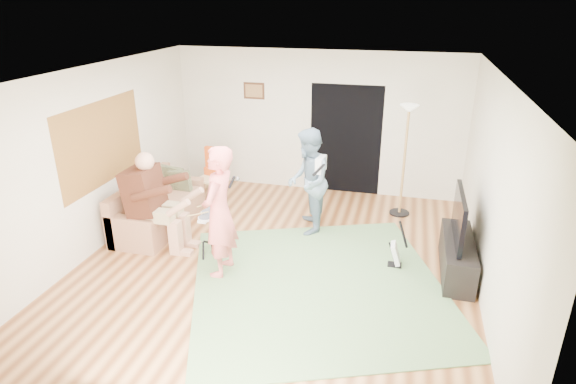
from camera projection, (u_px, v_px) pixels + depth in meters
The scene contains 19 objects.
floor at pixel (276, 263), 6.98m from camera, with size 6.00×6.00×0.00m, color brown.
walls at pixel (275, 176), 6.46m from camera, with size 5.50×6.00×2.70m, color beige, non-canonical shape.
ceiling at pixel (274, 74), 5.95m from camera, with size 6.00×6.00×0.00m, color white.
window_blinds at pixel (102, 143), 7.19m from camera, with size 2.05×2.05×0.00m, color olive.
doorway at pixel (345, 140), 9.13m from camera, with size 2.10×2.10×0.00m, color black.
picture_frame at pixel (254, 91), 9.22m from camera, with size 0.42×0.03×0.32m, color #3F2314.
area_rug at pixel (318, 285), 6.44m from camera, with size 3.26×3.39×0.02m, color #577C4B.
sofa at pixel (155, 211), 8.03m from camera, with size 0.80×1.94×0.78m.
drummer at pixel (158, 212), 7.22m from camera, with size 0.98×0.55×1.51m.
drum_kit at pixel (212, 234), 7.13m from camera, with size 0.40×0.71×0.73m.
singer at pixel (219, 212), 6.41m from camera, with size 0.67×0.44×1.84m, color #E06361.
microphone at pixel (232, 182), 6.19m from camera, with size 0.06×0.06×0.24m, color black, non-canonical shape.
guitarist at pixel (308, 182), 7.63m from camera, with size 0.83×0.65×1.71m, color slate.
guitar_held at pixel (321, 164), 7.47m from camera, with size 0.12×0.60×0.26m, color silver, non-canonical shape.
guitar_spare at pixel (396, 253), 6.82m from camera, with size 0.26×0.23×0.72m.
torchiere_lamp at pixel (406, 141), 8.05m from camera, with size 0.35×0.35×1.95m.
dining_chair at pixel (211, 183), 8.93m from camera, with size 0.51×0.54×1.01m.
tv_cabinet at pixel (457, 257), 6.65m from camera, with size 0.40×1.40×0.50m, color black.
television at pixel (459, 217), 6.43m from camera, with size 0.06×1.14×0.66m, color black.
Camera 1 is at (1.65, -5.84, 3.60)m, focal length 30.00 mm.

